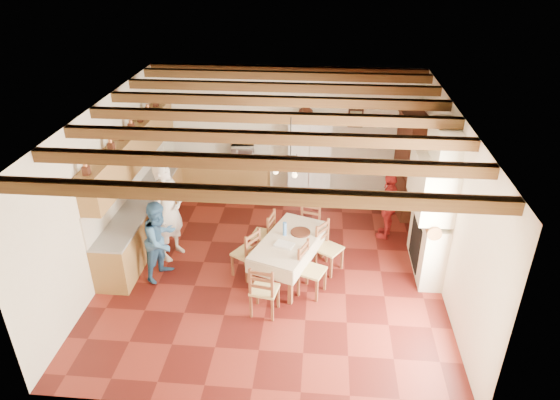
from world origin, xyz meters
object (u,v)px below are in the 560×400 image
object	(u,v)px
hutch	(411,165)
chair_left_near	(246,252)
chair_end_near	(264,289)
dining_table	(290,243)
chair_right_far	(329,248)
refrigerator	(310,157)
chair_left_far	(263,234)
microwave	(243,152)
chair_end_far	(308,224)
person_man	(169,211)
person_woman_blue	(161,240)
chair_right_near	(312,270)
person_woman_red	(388,205)

from	to	relation	value
hutch	chair_left_near	xyz separation A→B (m)	(-3.22, -2.71, -0.62)
hutch	chair_end_near	bearing A→B (deg)	-133.01
dining_table	chair_end_near	bearing A→B (deg)	-106.64
chair_end_near	chair_right_far	bearing A→B (deg)	-118.98
chair_left_near	refrigerator	bearing A→B (deg)	-165.85
chair_left_far	microwave	bearing A→B (deg)	-150.38
microwave	chair_right_far	bearing A→B (deg)	-64.13
chair_end_far	microwave	size ratio (longest dim) A/B	1.82
chair_right_far	person_man	bearing A→B (deg)	119.29
dining_table	chair_right_far	bearing A→B (deg)	14.30
chair_left_near	dining_table	bearing A→B (deg)	127.34
dining_table	chair_end_far	world-z (taller)	chair_end_far
dining_table	chair_right_far	size ratio (longest dim) A/B	1.97
dining_table	chair_left_near	xyz separation A→B (m)	(-0.78, -0.08, -0.18)
chair_right_far	chair_end_far	size ratio (longest dim) A/B	1.00
chair_left_near	person_woman_blue	bearing A→B (deg)	-52.85
chair_right_far	person_man	xyz separation A→B (m)	(-3.00, 0.23, 0.51)
chair_right_far	person_woman_blue	world-z (taller)	person_woman_blue
chair_end_near	person_woman_blue	xyz separation A→B (m)	(-1.94, 0.85, 0.27)
chair_end_near	chair_end_far	size ratio (longest dim) A/B	1.00
person_man	microwave	xyz separation A→B (m)	(0.97, 2.76, 0.06)
hutch	chair_right_near	distance (m)	3.78
chair_end_near	dining_table	bearing A→B (deg)	-96.31
dining_table	person_woman_red	xyz separation A→B (m)	(1.88, 1.49, 0.05)
chair_left_far	person_woman_blue	world-z (taller)	person_woman_blue
hutch	person_man	xyz separation A→B (m)	(-4.72, -2.22, -0.11)
chair_end_far	person_man	xyz separation A→B (m)	(-2.58, -0.58, 0.51)
chair_left_far	chair_right_far	bearing A→B (deg)	86.73
person_woman_red	chair_left_near	bearing A→B (deg)	-39.96
chair_right_far	person_woman_red	size ratio (longest dim) A/B	0.67
person_man	microwave	size ratio (longest dim) A/B	3.74
chair_right_near	person_man	distance (m)	2.91
person_woman_blue	microwave	distance (m)	3.54
chair_left_far	chair_end_near	xyz separation A→B (m)	(0.22, -1.65, 0.00)
chair_end_far	person_woman_blue	distance (m)	2.85
hutch	person_woman_blue	size ratio (longest dim) A/B	1.47
chair_end_far	chair_right_far	bearing A→B (deg)	-49.41
chair_end_near	person_woman_red	size ratio (longest dim) A/B	0.67
refrigerator	person_man	world-z (taller)	person_man
hutch	chair_right_near	bearing A→B (deg)	-129.01
refrigerator	chair_right_far	distance (m)	3.11
chair_left_near	chair_right_far	bearing A→B (deg)	131.31
hutch	refrigerator	bearing A→B (deg)	158.56
dining_table	chair_right_near	size ratio (longest dim) A/B	1.97
hutch	microwave	size ratio (longest dim) A/B	4.17
chair_end_far	microwave	bearing A→B (deg)	139.83
microwave	person_woman_blue	bearing A→B (deg)	-113.99
hutch	chair_right_far	bearing A→B (deg)	-131.50
person_woman_blue	refrigerator	bearing A→B (deg)	-12.87
chair_right_far	chair_end_near	bearing A→B (deg)	174.28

